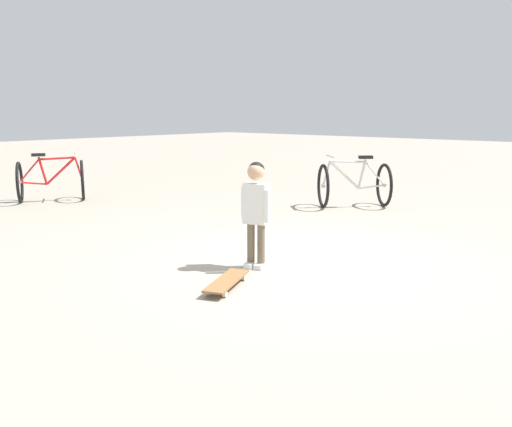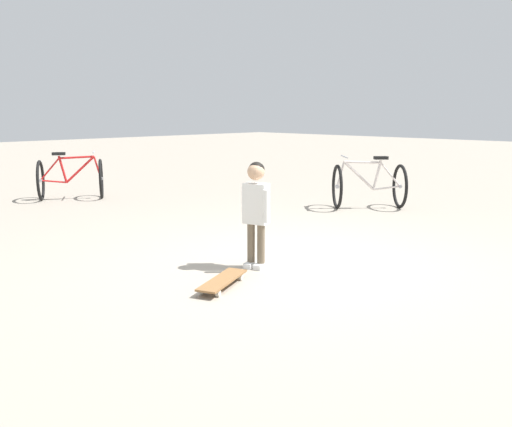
{
  "view_description": "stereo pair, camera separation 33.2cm",
  "coord_description": "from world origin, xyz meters",
  "px_view_note": "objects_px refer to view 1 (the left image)",
  "views": [
    {
      "loc": [
        3.13,
        -4.34,
        1.54
      ],
      "look_at": [
        -0.23,
        -0.46,
        0.55
      ],
      "focal_mm": 37.15,
      "sensor_mm": 36.0,
      "label": 1
    },
    {
      "loc": [
        3.37,
        -4.12,
        1.54
      ],
      "look_at": [
        -0.23,
        -0.46,
        0.55
      ],
      "focal_mm": 37.15,
      "sensor_mm": 36.0,
      "label": 2
    }
  ],
  "objects_px": {
    "bicycle_mid": "(52,180)",
    "bicycle_far": "(354,184)",
    "skateboard": "(227,281)",
    "child_person": "(256,203)"
  },
  "relations": [
    {
      "from": "skateboard",
      "to": "child_person",
      "type": "bearing_deg",
      "value": 108.63
    },
    {
      "from": "child_person",
      "to": "bicycle_mid",
      "type": "relative_size",
      "value": 0.83
    },
    {
      "from": "skateboard",
      "to": "bicycle_mid",
      "type": "bearing_deg",
      "value": 166.4
    },
    {
      "from": "child_person",
      "to": "bicycle_far",
      "type": "bearing_deg",
      "value": 105.88
    },
    {
      "from": "skateboard",
      "to": "bicycle_far",
      "type": "distance_m",
      "value": 4.47
    },
    {
      "from": "skateboard",
      "to": "bicycle_mid",
      "type": "xyz_separation_m",
      "value": [
        -5.5,
        1.33,
        0.32
      ]
    },
    {
      "from": "bicycle_far",
      "to": "bicycle_mid",
      "type": "bearing_deg",
      "value": -145.26
    },
    {
      "from": "child_person",
      "to": "bicycle_mid",
      "type": "xyz_separation_m",
      "value": [
        -5.28,
        0.68,
        -0.28
      ]
    },
    {
      "from": "bicycle_mid",
      "to": "bicycle_far",
      "type": "relative_size",
      "value": 1.01
    },
    {
      "from": "bicycle_mid",
      "to": "skateboard",
      "type": "bearing_deg",
      "value": -13.6
    }
  ]
}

